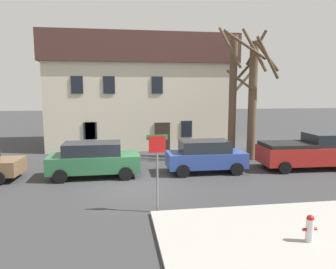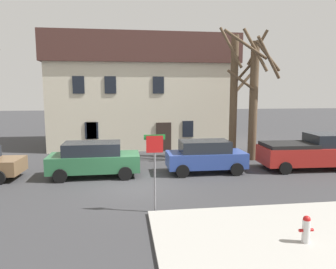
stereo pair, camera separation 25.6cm
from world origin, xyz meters
name	(u,v)px [view 2 (the right image)]	position (x,y,z in m)	size (l,w,h in m)	color
ground_plane	(134,187)	(0.00, 0.00, 0.00)	(120.00, 120.00, 0.00)	#38383A
sidewalk_slab	(331,247)	(5.28, -6.57, 0.06)	(9.80, 6.38, 0.12)	#A8A59E
building_main	(142,91)	(1.03, 11.92, 4.35)	(14.32, 7.27, 8.53)	beige
tree_bare_mid	(234,93)	(6.54, 5.21, 4.25)	(2.84, 2.77, 8.26)	brown
tree_bare_far	(254,94)	(7.69, 4.77, 4.18)	(2.64, 2.67, 8.16)	brown
car_green_wagon	(94,159)	(-1.99, 2.05, 0.93)	(4.59, 2.11, 1.79)	#2D6B42
car_blue_wagon	(206,156)	(3.90, 2.05, 0.91)	(4.22, 1.97, 1.75)	#2D4799
pickup_truck_red	(309,152)	(9.87, 2.05, 0.97)	(5.34, 2.47, 2.00)	#AD231E
fire_hydrant	(306,229)	(4.65, -6.34, 0.53)	(0.42, 0.22, 0.79)	silver
street_sign_pole	(155,158)	(0.66, -3.20, 2.00)	(0.76, 0.07, 2.85)	slate
bicycle_leaning	(73,162)	(-3.32, 3.91, 0.37)	(1.75, 0.11, 1.03)	black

